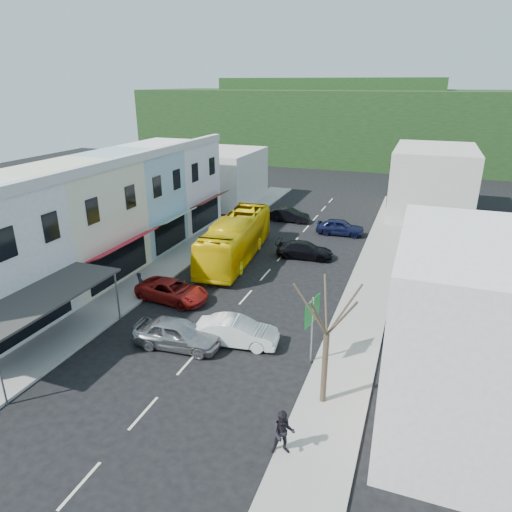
{
  "coord_description": "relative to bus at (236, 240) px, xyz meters",
  "views": [
    {
      "loc": [
        10.01,
        -21.22,
        13.29
      ],
      "look_at": [
        0.0,
        6.0,
        2.2
      ],
      "focal_mm": 32.0,
      "sensor_mm": 36.0,
      "label": 1
    }
  ],
  "objects": [
    {
      "name": "pedestrian_left",
      "position": [
        -3.17,
        -8.66,
        -0.55
      ],
      "size": [
        0.59,
        0.7,
        1.7
      ],
      "primitive_type": "imported",
      "rotation": [
        0.0,
        0.0,
        1.94
      ],
      "color": "black",
      "rests_on": "sidewalk_left"
    },
    {
      "name": "street_tree",
      "position": [
        10.39,
        -15.07,
        1.92
      ],
      "size": [
        3.72,
        3.72,
        6.94
      ],
      "primitive_type": null,
      "rotation": [
        0.0,
        0.0,
        0.39
      ],
      "color": "#34281C",
      "rests_on": "ground"
    },
    {
      "name": "pedestrian_right",
      "position": [
        9.63,
        -18.57,
        -0.55
      ],
      "size": [
        0.8,
        0.64,
        1.7
      ],
      "primitive_type": "imported",
      "rotation": [
        0.0,
        0.0,
        0.32
      ],
      "color": "black",
      "rests_on": "sidewalk_right"
    },
    {
      "name": "car_navy_mid",
      "position": [
        6.73,
        8.96,
        -0.85
      ],
      "size": [
        4.48,
        2.02,
        1.4
      ],
      "primitive_type": "imported",
      "rotation": [
        0.0,
        0.0,
        1.62
      ],
      "color": "black",
      "rests_on": "ground"
    },
    {
      "name": "shopfront_row",
      "position": [
        -9.17,
        -5.37,
        2.45
      ],
      "size": [
        8.25,
        30.0,
        8.0
      ],
      "color": "beige",
      "rests_on": "ground"
    },
    {
      "name": "bus",
      "position": [
        0.0,
        0.0,
        0.0
      ],
      "size": [
        3.66,
        11.79,
        3.1
      ],
      "primitive_type": "imported",
      "rotation": [
        0.0,
        0.0,
        0.1
      ],
      "color": "yellow",
      "rests_on": "ground"
    },
    {
      "name": "sidewalk_right",
      "position": [
        10.83,
        -0.37,
        -1.48
      ],
      "size": [
        3.0,
        52.0,
        0.15
      ],
      "primitive_type": "cube",
      "color": "gray",
      "rests_on": "ground"
    },
    {
      "name": "distant_block_left",
      "position": [
        -8.67,
        16.63,
        1.45
      ],
      "size": [
        8.0,
        10.0,
        6.0
      ],
      "primitive_type": "cube",
      "color": "#B7B2A8",
      "rests_on": "ground"
    },
    {
      "name": "car_black_far",
      "position": [
        1.08,
        11.44,
        -0.85
      ],
      "size": [
        4.47,
        1.98,
        1.4
      ],
      "primitive_type": "imported",
      "rotation": [
        0.0,
        0.0,
        1.53
      ],
      "color": "black",
      "rests_on": "ground"
    },
    {
      "name": "car_white",
      "position": [
        4.96,
        -11.86,
        -0.85
      ],
      "size": [
        4.6,
        2.36,
        1.4
      ],
      "primitive_type": "imported",
      "rotation": [
        0.0,
        0.0,
        1.7
      ],
      "color": "silver",
      "rests_on": "ground"
    },
    {
      "name": "hillside",
      "position": [
        1.87,
        54.72,
        5.18
      ],
      "size": [
        80.0,
        26.0,
        14.0
      ],
      "color": "black",
      "rests_on": "ground"
    },
    {
      "name": "ground",
      "position": [
        3.33,
        -10.37,
        -1.55
      ],
      "size": [
        120.0,
        120.0,
        0.0
      ],
      "primitive_type": "plane",
      "color": "black",
      "rests_on": "ground"
    },
    {
      "name": "car_red",
      "position": [
        -0.95,
        -8.4,
        -0.85
      ],
      "size": [
        4.77,
        2.36,
        1.4
      ],
      "primitive_type": "imported",
      "rotation": [
        0.0,
        0.0,
        1.47
      ],
      "color": "maroon",
      "rests_on": "ground"
    },
    {
      "name": "car_silver",
      "position": [
        2.12,
        -13.2,
        -0.85
      ],
      "size": [
        4.52,
        2.13,
        1.4
      ],
      "primitive_type": "imported",
      "rotation": [
        0.0,
        0.0,
        1.65
      ],
      "color": "#9D9EA2",
      "rests_on": "ground"
    },
    {
      "name": "right_building",
      "position": [
        16.83,
        -14.37,
        2.45
      ],
      "size": [
        8.0,
        9.0,
        8.0
      ],
      "primitive_type": "cube",
      "color": "beige",
      "rests_on": "ground"
    },
    {
      "name": "car_black_near",
      "position": [
        5.15,
        2.02,
        -0.85
      ],
      "size": [
        4.65,
        2.25,
        1.4
      ],
      "primitive_type": "imported",
      "rotation": [
        0.0,
        0.0,
        1.66
      ],
      "color": "black",
      "rests_on": "ground"
    },
    {
      "name": "sidewalk_left",
      "position": [
        -4.17,
        -0.37,
        -1.48
      ],
      "size": [
        3.0,
        52.0,
        0.15
      ],
      "primitive_type": "cube",
      "color": "gray",
      "rests_on": "ground"
    },
    {
      "name": "distant_block_right",
      "position": [
        14.33,
        19.63,
        1.95
      ],
      "size": [
        8.0,
        12.0,
        7.0
      ],
      "primitive_type": "cube",
      "color": "#B7B2A8",
      "rests_on": "ground"
    },
    {
      "name": "direction_sign",
      "position": [
        9.13,
        -12.25,
        0.28
      ],
      "size": [
        0.75,
        1.71,
        3.67
      ],
      "primitive_type": null,
      "rotation": [
        0.0,
        0.0,
        -0.18
      ],
      "color": "#08561A",
      "rests_on": "ground"
    },
    {
      "name": "traffic_signal",
      "position": [
        9.93,
        19.9,
        1.12
      ],
      "size": [
        1.2,
        1.4,
        5.34
      ],
      "primitive_type": null,
      "rotation": [
        0.0,
        0.0,
        2.81
      ],
      "color": "black",
      "rests_on": "ground"
    }
  ]
}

